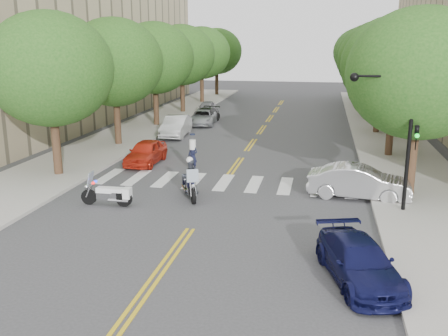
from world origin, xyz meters
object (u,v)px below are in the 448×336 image
(motorcycle_police, at_px, (190,179))
(convertible, at_px, (359,182))
(officer_standing, at_px, (193,156))
(sedan_blue, at_px, (359,262))
(motorcycle_parked, at_px, (111,194))

(motorcycle_police, distance_m, convertible, 7.67)
(officer_standing, xyz_separation_m, sedan_blue, (8.13, -11.59, -0.21))
(convertible, bearing_deg, motorcycle_parked, 113.29)
(motorcycle_police, bearing_deg, convertible, 166.87)
(officer_standing, height_order, convertible, officer_standing)
(officer_standing, xyz_separation_m, convertible, (8.63, -3.26, -0.08))
(motorcycle_parked, relative_size, sedan_blue, 0.54)
(motorcycle_police, height_order, officer_standing, motorcycle_police)
(convertible, distance_m, sedan_blue, 8.35)
(motorcycle_parked, height_order, sedan_blue, motorcycle_parked)
(officer_standing, relative_size, sedan_blue, 0.39)
(motorcycle_parked, height_order, convertible, convertible)
(officer_standing, bearing_deg, convertible, 4.98)
(motorcycle_police, relative_size, motorcycle_parked, 0.97)
(motorcycle_parked, xyz_separation_m, convertible, (10.59, 3.24, 0.24))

